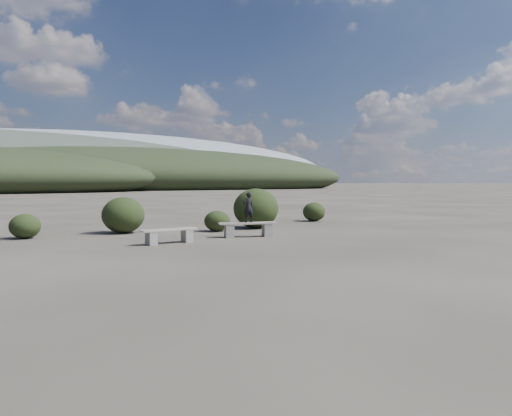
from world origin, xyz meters
TOP-DOWN VIEW (x-y plane):
  - ground at (0.00, 0.00)m, footprint 1200.00×1200.00m
  - bench_left at (-1.27, 5.33)m, footprint 1.81×0.54m
  - bench_right at (1.67, 5.62)m, footprint 2.01×0.97m
  - seated_person at (1.67, 5.62)m, footprint 0.39×0.27m
  - shrub_a at (-4.76, 9.10)m, footprint 0.99×0.99m
  - shrub_b at (-1.50, 9.12)m, footprint 1.53×1.53m
  - shrub_c at (1.67, 7.89)m, footprint 0.97×0.97m
  - shrub_d at (3.61, 8.24)m, footprint 1.82×1.82m
  - shrub_e at (7.82, 9.81)m, footprint 1.06×1.06m

SIDE VIEW (x-z plane):
  - ground at x=0.00m, z-range 0.00..0.00m
  - bench_left at x=-1.27m, z-range 0.05..0.49m
  - bench_right at x=1.67m, z-range 0.05..0.55m
  - shrub_c at x=1.67m, z-range 0.00..0.78m
  - shrub_a at x=-4.76m, z-range 0.00..0.81m
  - shrub_e at x=7.82m, z-range 0.00..0.88m
  - shrub_b at x=-1.50m, z-range 0.00..1.31m
  - shrub_d at x=3.61m, z-range 0.00..1.59m
  - seated_person at x=1.67m, z-range 0.49..1.51m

